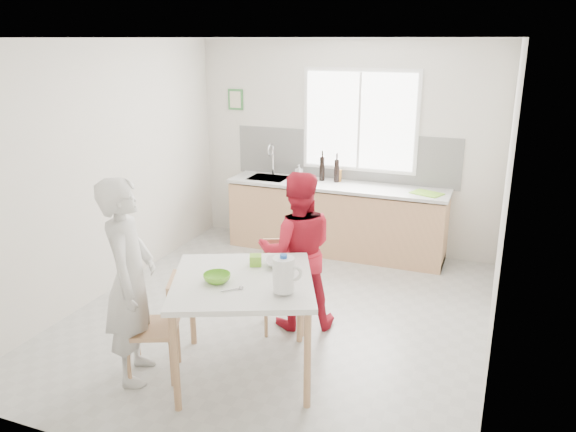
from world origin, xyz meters
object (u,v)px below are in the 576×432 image
Objects in this scene: person_red at (297,251)px; wine_bottle_a at (322,168)px; person_white at (130,281)px; bowl_green at (217,278)px; dining_table at (243,289)px; bowl_white at (279,263)px; chair_left at (160,323)px; chair_far at (283,280)px; milk_jug at (284,274)px; wine_bottle_b at (337,171)px.

person_red is 4.81× the size of wine_bottle_a.
bowl_green is at bearing -94.10° from person_white.
bowl_white reaches higher than dining_table.
wine_bottle_a is at bearing 151.64° from chair_left.
chair_left is at bearing -156.31° from dining_table.
chair_far is at bearing 128.24° from chair_left.
dining_table is 0.50m from milk_jug.
chair_left is at bearing -162.21° from bowl_green.
bowl_white is at bearing -78.20° from person_white.
wine_bottle_b is (-0.56, 3.22, 0.06)m from milk_jug.
chair_far is 1.54m from person_white.
chair_far is at bearing 81.24° from bowl_green.
dining_table is 0.24m from bowl_green.
wine_bottle_a is at bearing 96.44° from dining_table.
bowl_white is 0.80× the size of wine_bottle_b.
wine_bottle_b reaches higher than dining_table.
dining_table is at bearing 90.00° from chair_left.
wine_bottle_a is at bearing 176.92° from wine_bottle_b.
person_white is 1.11× the size of person_red.
chair_far is at bearing 108.63° from bowl_white.
dining_table is 1.69× the size of chair_left.
wine_bottle_b is (-0.26, 2.14, 0.30)m from person_red.
bowl_white is 0.75× the size of wine_bottle_a.
person_red is 5.26× the size of milk_jug.
person_red is (0.74, 1.23, 0.29)m from chair_left.
bowl_white is 2.77m from wine_bottle_b.
person_white is at bearing 167.00° from milk_jug.
chair_far is 2.68× the size of wine_bottle_a.
bowl_white is (0.34, 0.48, -0.00)m from bowl_green.
dining_table is at bearing -116.51° from bowl_white.
chair_far is 0.50× the size of person_white.
person_white reaches higher than dining_table.
chair_left is 0.56× the size of person_red.
person_white reaches higher than person_red.
chair_left is 1.46m from person_red.
person_white is 1.26m from milk_jug.
chair_left is 3.99× the size of bowl_green.
bowl_green is at bearing 52.13° from person_red.
chair_far is at bearing -56.83° from person_white.
wine_bottle_a is at bearing 93.32° from bowl_green.
chair_left is 2.90× the size of wine_bottle_b.
person_red is 5.14× the size of wine_bottle_b.
chair_far is at bearing 90.45° from dining_table.
wine_bottle_a reaches higher than milk_jug.
person_white is at bearing -101.01° from wine_bottle_b.
person_white is at bearing -97.74° from wine_bottle_a.
bowl_white is at bearing -79.21° from wine_bottle_a.
person_red is 7.07× the size of bowl_green.
chair_left is 2.72× the size of wine_bottle_a.
person_white is 1.22m from bowl_white.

